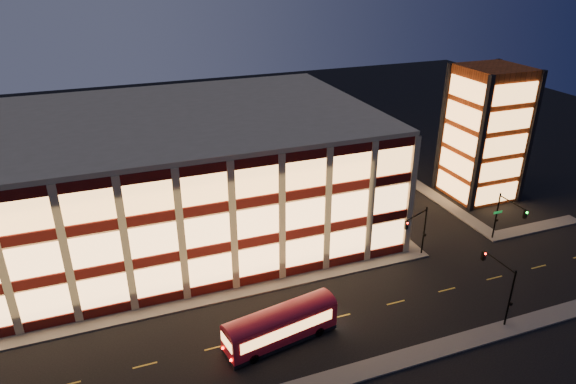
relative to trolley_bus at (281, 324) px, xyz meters
name	(u,v)px	position (x,y,z in m)	size (l,w,h in m)	color
ground	(222,303)	(-3.56, 7.20, -1.92)	(200.00, 200.00, 0.00)	black
sidewalk_office_south	(189,303)	(-6.56, 8.20, -1.84)	(54.00, 2.00, 0.15)	#514F4C
sidewalk_office_east	(352,197)	(19.44, 24.20, -1.84)	(2.00, 30.00, 0.15)	#514F4C
sidewalk_tower_south	(533,228)	(36.44, 8.20, -1.84)	(14.00, 2.00, 0.15)	#514F4C
sidewalk_tower_west	(419,186)	(30.44, 24.20, -1.84)	(2.00, 30.00, 0.15)	#514F4C
office_building	(159,176)	(-6.48, 24.12, 5.33)	(50.45, 30.45, 14.50)	tan
stair_tower	(485,134)	(36.39, 19.16, 7.07)	(8.60, 8.60, 18.00)	#8C3814
traffic_signal_far	(418,226)	(18.65, 7.44, 2.19)	(3.79, 1.87, 6.00)	black
traffic_signal_right	(507,213)	(29.94, 6.58, 2.18)	(1.20, 4.37, 6.00)	black
traffic_signal_near	(501,279)	(19.94, -3.83, 2.21)	(0.32, 4.45, 6.00)	black
trolley_bus	(281,324)	(0.00, 0.00, 0.00)	(10.51, 4.32, 3.46)	maroon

